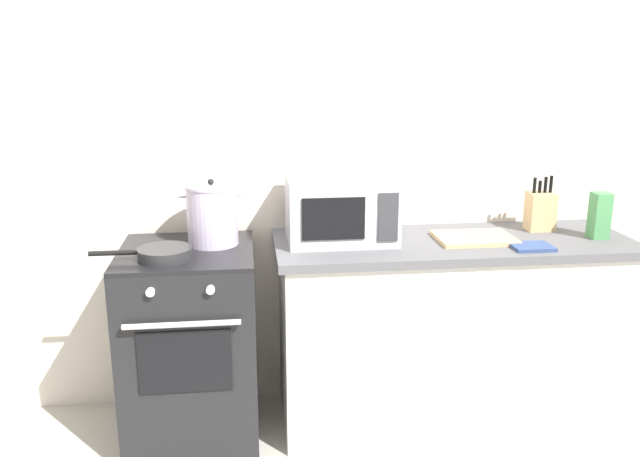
% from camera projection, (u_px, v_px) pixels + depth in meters
% --- Properties ---
extents(back_wall, '(4.40, 0.10, 2.50)m').
position_uv_depth(back_wall, '(320.00, 161.00, 3.25)').
color(back_wall, silver).
rests_on(back_wall, ground_plane).
extents(lower_cabinet_right, '(1.64, 0.56, 0.88)m').
position_uv_depth(lower_cabinet_right, '(449.00, 333.00, 3.20)').
color(lower_cabinet_right, white).
rests_on(lower_cabinet_right, ground_plane).
extents(countertop_right, '(1.70, 0.60, 0.04)m').
position_uv_depth(countertop_right, '(454.00, 244.00, 3.08)').
color(countertop_right, '#59595E').
rests_on(countertop_right, lower_cabinet_right).
extents(stove, '(0.60, 0.64, 0.92)m').
position_uv_depth(stove, '(191.00, 344.00, 3.03)').
color(stove, black).
rests_on(stove, ground_plane).
extents(stock_pot, '(0.32, 0.24, 0.31)m').
position_uv_depth(stock_pot, '(212.00, 215.00, 2.97)').
color(stock_pot, silver).
rests_on(stock_pot, stove).
extents(frying_pan, '(0.43, 0.23, 0.05)m').
position_uv_depth(frying_pan, '(163.00, 253.00, 2.77)').
color(frying_pan, '#28282B').
rests_on(frying_pan, stove).
extents(microwave, '(0.50, 0.37, 0.30)m').
position_uv_depth(microwave, '(341.00, 209.00, 3.03)').
color(microwave, silver).
rests_on(microwave, countertop_right).
extents(cutting_board, '(0.36, 0.26, 0.02)m').
position_uv_depth(cutting_board, '(474.00, 238.00, 3.06)').
color(cutting_board, tan).
rests_on(cutting_board, countertop_right).
extents(knife_block, '(0.13, 0.10, 0.27)m').
position_uv_depth(knife_block, '(540.00, 211.00, 3.21)').
color(knife_block, tan).
rests_on(knife_block, countertop_right).
extents(pasta_box, '(0.08, 0.08, 0.22)m').
position_uv_depth(pasta_box, '(600.00, 216.00, 3.07)').
color(pasta_box, '#4C9356').
rests_on(pasta_box, countertop_right).
extents(oven_mitt, '(0.18, 0.14, 0.02)m').
position_uv_depth(oven_mitt, '(532.00, 247.00, 2.93)').
color(oven_mitt, '#33477A').
rests_on(oven_mitt, countertop_right).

